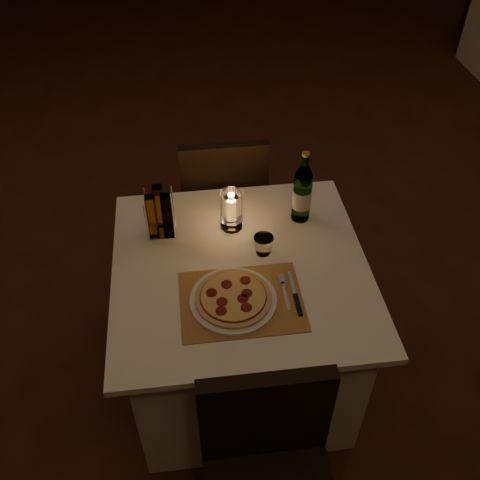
{
  "coord_description": "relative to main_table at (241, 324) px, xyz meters",
  "views": [
    {
      "loc": [
        -0.24,
        -1.91,
        2.24
      ],
      "look_at": [
        -0.05,
        -0.44,
        0.86
      ],
      "focal_mm": 40.0,
      "sensor_mm": 36.0,
      "label": 1
    }
  ],
  "objects": [
    {
      "name": "floor",
      "position": [
        0.05,
        0.46,
        -0.38
      ],
      "size": [
        8.0,
        10.0,
        0.02
      ],
      "primitive_type": "cube",
      "color": "#462116",
      "rests_on": "ground"
    },
    {
      "name": "chair_near",
      "position": [
        -0.0,
        -0.71,
        0.18
      ],
      "size": [
        0.42,
        0.42,
        0.9
      ],
      "color": "black",
      "rests_on": "ground"
    },
    {
      "name": "fork",
      "position": [
        0.14,
        -0.15,
        0.37
      ],
      "size": [
        0.02,
        0.18,
        0.0
      ],
      "color": "silver",
      "rests_on": "placemat"
    },
    {
      "name": "cruet_caddy",
      "position": [
        -0.3,
        0.24,
        0.46
      ],
      "size": [
        0.12,
        0.12,
        0.21
      ],
      "color": "white",
      "rests_on": "main_table"
    },
    {
      "name": "knife",
      "position": [
        0.18,
        -0.21,
        0.37
      ],
      "size": [
        0.02,
        0.22,
        0.01
      ],
      "color": "black",
      "rests_on": "placemat"
    },
    {
      "name": "placemat",
      "position": [
        -0.02,
        -0.18,
        0.37
      ],
      "size": [
        0.45,
        0.34,
        0.0
      ],
      "primitive_type": "cube",
      "color": "#B5803E",
      "rests_on": "main_table"
    },
    {
      "name": "hurricane_candle",
      "position": [
        -0.01,
        0.23,
        0.47
      ],
      "size": [
        0.09,
        0.09,
        0.18
      ],
      "color": "white",
      "rests_on": "main_table"
    },
    {
      "name": "chair_far",
      "position": [
        -0.0,
        0.71,
        0.18
      ],
      "size": [
        0.42,
        0.42,
        0.9
      ],
      "color": "black",
      "rests_on": "ground"
    },
    {
      "name": "main_table",
      "position": [
        0.0,
        0.0,
        0.0
      ],
      "size": [
        1.0,
        1.0,
        0.74
      ],
      "color": "white",
      "rests_on": "ground"
    },
    {
      "name": "pizza",
      "position": [
        -0.05,
        -0.18,
        0.39
      ],
      "size": [
        0.28,
        0.28,
        0.02
      ],
      "color": "#D8B77F",
      "rests_on": "plate"
    },
    {
      "name": "water_bottle",
      "position": [
        0.29,
        0.26,
        0.5
      ],
      "size": [
        0.08,
        0.08,
        0.33
      ],
      "color": "#60A056",
      "rests_on": "main_table"
    },
    {
      "name": "plate",
      "position": [
        -0.05,
        -0.18,
        0.38
      ],
      "size": [
        0.32,
        0.32,
        0.01
      ],
      "primitive_type": "cylinder",
      "color": "white",
      "rests_on": "placemat"
    },
    {
      "name": "tumbler",
      "position": [
        0.1,
        0.07,
        0.41
      ],
      "size": [
        0.08,
        0.08,
        0.08
      ],
      "primitive_type": null,
      "color": "white",
      "rests_on": "main_table"
    }
  ]
}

